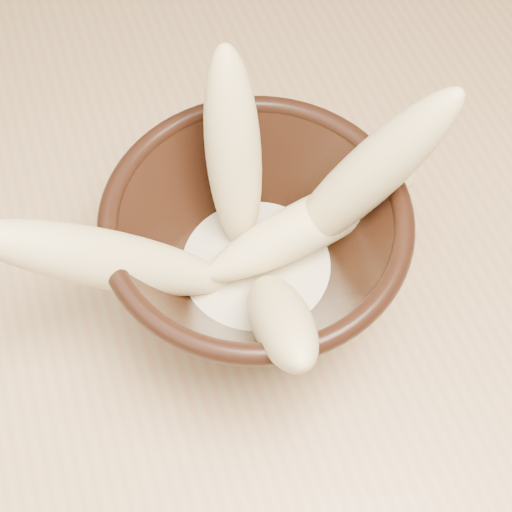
% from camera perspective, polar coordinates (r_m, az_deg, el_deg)
% --- Properties ---
extents(table, '(1.20, 0.80, 0.75)m').
position_cam_1_polar(table, '(0.78, 11.88, 6.29)').
color(table, tan).
rests_on(table, ground).
extents(bowl, '(0.22, 0.22, 0.12)m').
position_cam_1_polar(bowl, '(0.54, 0.00, 0.56)').
color(bowl, black).
rests_on(bowl, table).
extents(milk_puddle, '(0.13, 0.13, 0.02)m').
position_cam_1_polar(milk_puddle, '(0.57, 0.00, -1.01)').
color(milk_puddle, beige).
rests_on(milk_puddle, bowl).
extents(banana_upright, '(0.06, 0.11, 0.17)m').
position_cam_1_polar(banana_upright, '(0.53, -1.81, 8.23)').
color(banana_upright, '#EDD68C').
rests_on(banana_upright, bowl).
extents(banana_left, '(0.18, 0.06, 0.16)m').
position_cam_1_polar(banana_left, '(0.50, -11.47, -0.33)').
color(banana_left, '#EDD68C').
rests_on(banana_left, bowl).
extents(banana_right, '(0.14, 0.06, 0.18)m').
position_cam_1_polar(banana_right, '(0.51, 8.68, 6.12)').
color(banana_right, '#EDD68C').
rests_on(banana_right, bowl).
extents(banana_across, '(0.19, 0.07, 0.06)m').
position_cam_1_polar(banana_across, '(0.55, 4.63, 2.67)').
color(banana_across, '#EDD68C').
rests_on(banana_across, bowl).
extents(banana_front, '(0.06, 0.14, 0.13)m').
position_cam_1_polar(banana_front, '(0.48, 1.97, -5.11)').
color(banana_front, '#EDD68C').
rests_on(banana_front, bowl).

